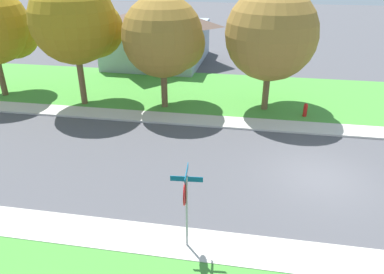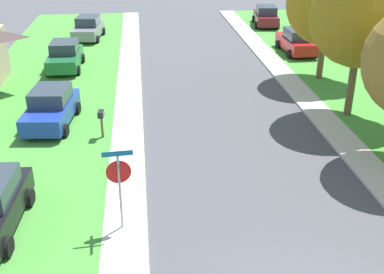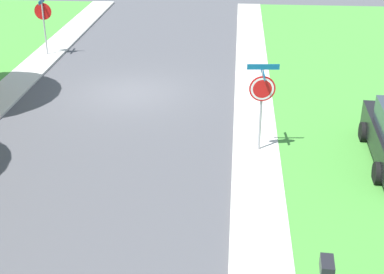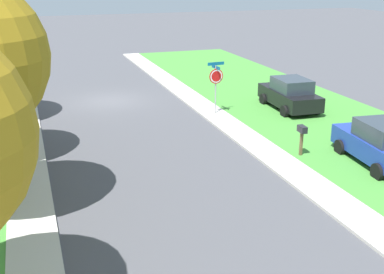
{
  "view_description": "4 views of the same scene",
  "coord_description": "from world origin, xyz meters",
  "px_view_note": "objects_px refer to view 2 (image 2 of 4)",
  "views": [
    {
      "loc": [
        -13.17,
        3.03,
        8.08
      ],
      "look_at": [
        -0.02,
        5.28,
        1.4
      ],
      "focal_mm": 34.12,
      "sensor_mm": 36.0,
      "label": 1
    },
    {
      "loc": [
        -3.97,
        -8.22,
        9.18
      ],
      "look_at": [
        -2.18,
        8.26,
        1.4
      ],
      "focal_mm": 45.41,
      "sensor_mm": 36.0,
      "label": 2
    },
    {
      "loc": [
        -4.01,
        19.79,
        7.66
      ],
      "look_at": [
        -2.93,
        6.69,
        1.4
      ],
      "focal_mm": 52.1,
      "sensor_mm": 36.0,
      "label": 3
    },
    {
      "loc": [
        4.41,
        27.72,
        7.16
      ],
      "look_at": [
        -1.1,
        11.62,
        1.4
      ],
      "focal_mm": 46.06,
      "sensor_mm": 36.0,
      "label": 4
    }
  ],
  "objects_px": {
    "car_red_far_down_street": "(297,41)",
    "car_green_behind_trees": "(65,56)",
    "tree_sidewalk_far": "(368,20)",
    "car_blue_across_road": "(51,108)",
    "car_grey_driveway_right": "(88,28)",
    "stop_sign_far_corner": "(119,177)",
    "tree_sidewalk_mid": "(333,7)",
    "car_maroon_kerbside_mid": "(266,16)",
    "mailbox": "(101,118)"
  },
  "relations": [
    {
      "from": "car_blue_across_road",
      "to": "car_grey_driveway_right",
      "type": "height_order",
      "value": "same"
    },
    {
      "from": "car_blue_across_road",
      "to": "car_red_far_down_street",
      "type": "height_order",
      "value": "same"
    },
    {
      "from": "stop_sign_far_corner",
      "to": "car_maroon_kerbside_mid",
      "type": "bearing_deg",
      "value": 67.6
    },
    {
      "from": "car_grey_driveway_right",
      "to": "tree_sidewalk_mid",
      "type": "height_order",
      "value": "tree_sidewalk_mid"
    },
    {
      "from": "car_grey_driveway_right",
      "to": "tree_sidewalk_far",
      "type": "relative_size",
      "value": 0.62
    },
    {
      "from": "car_blue_across_road",
      "to": "car_red_far_down_street",
      "type": "distance_m",
      "value": 18.65
    },
    {
      "from": "car_maroon_kerbside_mid",
      "to": "mailbox",
      "type": "xyz_separation_m",
      "value": [
        -12.72,
        -21.58,
        0.14
      ]
    },
    {
      "from": "tree_sidewalk_far",
      "to": "car_maroon_kerbside_mid",
      "type": "bearing_deg",
      "value": 88.11
    },
    {
      "from": "car_maroon_kerbside_mid",
      "to": "tree_sidewalk_mid",
      "type": "xyz_separation_m",
      "value": [
        -0.11,
        -14.75,
        3.36
      ]
    },
    {
      "from": "stop_sign_far_corner",
      "to": "car_red_far_down_street",
      "type": "bearing_deg",
      "value": 59.07
    },
    {
      "from": "car_green_behind_trees",
      "to": "tree_sidewalk_far",
      "type": "xyz_separation_m",
      "value": [
        14.94,
        -9.45,
        3.83
      ]
    },
    {
      "from": "car_green_behind_trees",
      "to": "mailbox",
      "type": "distance_m",
      "value": 11.01
    },
    {
      "from": "mailbox",
      "to": "car_red_far_down_street",
      "type": "bearing_deg",
      "value": 44.95
    },
    {
      "from": "car_blue_across_road",
      "to": "tree_sidewalk_far",
      "type": "relative_size",
      "value": 0.62
    },
    {
      "from": "car_red_far_down_street",
      "to": "tree_sidewalk_far",
      "type": "relative_size",
      "value": 0.6
    },
    {
      "from": "car_red_far_down_street",
      "to": "car_green_behind_trees",
      "type": "distance_m",
      "value": 15.73
    },
    {
      "from": "tree_sidewalk_far",
      "to": "mailbox",
      "type": "bearing_deg",
      "value": -174.4
    },
    {
      "from": "tree_sidewalk_mid",
      "to": "stop_sign_far_corner",
      "type": "bearing_deg",
      "value": -130.31
    },
    {
      "from": "stop_sign_far_corner",
      "to": "car_red_far_down_street",
      "type": "height_order",
      "value": "stop_sign_far_corner"
    },
    {
      "from": "tree_sidewalk_far",
      "to": "car_blue_across_road",
      "type": "bearing_deg",
      "value": 177.66
    },
    {
      "from": "car_red_far_down_street",
      "to": "mailbox",
      "type": "relative_size",
      "value": 3.31
    },
    {
      "from": "car_maroon_kerbside_mid",
      "to": "car_green_behind_trees",
      "type": "height_order",
      "value": "same"
    },
    {
      "from": "car_green_behind_trees",
      "to": "tree_sidewalk_mid",
      "type": "distance_m",
      "value": 16.31
    },
    {
      "from": "stop_sign_far_corner",
      "to": "tree_sidewalk_far",
      "type": "xyz_separation_m",
      "value": [
        11.05,
        8.03,
        2.82
      ]
    },
    {
      "from": "tree_sidewalk_mid",
      "to": "car_red_far_down_street",
      "type": "bearing_deg",
      "value": 89.09
    },
    {
      "from": "car_red_far_down_street",
      "to": "car_grey_driveway_right",
      "type": "distance_m",
      "value": 15.9
    },
    {
      "from": "stop_sign_far_corner",
      "to": "tree_sidewalk_mid",
      "type": "relative_size",
      "value": 0.41
    },
    {
      "from": "stop_sign_far_corner",
      "to": "car_green_behind_trees",
      "type": "height_order",
      "value": "stop_sign_far_corner"
    },
    {
      "from": "car_red_far_down_street",
      "to": "tree_sidewalk_far",
      "type": "xyz_separation_m",
      "value": [
        -0.66,
        -11.5,
        3.83
      ]
    },
    {
      "from": "tree_sidewalk_mid",
      "to": "mailbox",
      "type": "distance_m",
      "value": 14.7
    },
    {
      "from": "mailbox",
      "to": "tree_sidewalk_mid",
      "type": "bearing_deg",
      "value": 28.45
    },
    {
      "from": "stop_sign_far_corner",
      "to": "tree_sidewalk_mid",
      "type": "distance_m",
      "value": 18.1
    },
    {
      "from": "car_green_behind_trees",
      "to": "tree_sidewalk_mid",
      "type": "height_order",
      "value": "tree_sidewalk_mid"
    },
    {
      "from": "car_maroon_kerbside_mid",
      "to": "car_grey_driveway_right",
      "type": "bearing_deg",
      "value": -168.15
    },
    {
      "from": "car_green_behind_trees",
      "to": "tree_sidewalk_mid",
      "type": "xyz_separation_m",
      "value": [
        15.5,
        -3.79,
        3.36
      ]
    },
    {
      "from": "car_blue_across_road",
      "to": "car_green_behind_trees",
      "type": "relative_size",
      "value": 1.03
    },
    {
      "from": "car_maroon_kerbside_mid",
      "to": "mailbox",
      "type": "distance_m",
      "value": 25.06
    },
    {
      "from": "car_maroon_kerbside_mid",
      "to": "mailbox",
      "type": "bearing_deg",
      "value": -120.52
    },
    {
      "from": "car_blue_across_road",
      "to": "mailbox",
      "type": "distance_m",
      "value": 3.0
    },
    {
      "from": "car_red_far_down_street",
      "to": "car_green_behind_trees",
      "type": "height_order",
      "value": "same"
    },
    {
      "from": "car_maroon_kerbside_mid",
      "to": "tree_sidewalk_mid",
      "type": "bearing_deg",
      "value": -90.43
    },
    {
      "from": "tree_sidewalk_far",
      "to": "car_grey_driveway_right",
      "type": "bearing_deg",
      "value": 129.3
    },
    {
      "from": "car_maroon_kerbside_mid",
      "to": "car_blue_across_road",
      "type": "bearing_deg",
      "value": -127.38
    },
    {
      "from": "tree_sidewalk_mid",
      "to": "tree_sidewalk_far",
      "type": "distance_m",
      "value": 5.7
    },
    {
      "from": "stop_sign_far_corner",
      "to": "car_grey_driveway_right",
      "type": "relative_size",
      "value": 0.62
    },
    {
      "from": "car_green_behind_trees",
      "to": "tree_sidewalk_far",
      "type": "relative_size",
      "value": 0.6
    },
    {
      "from": "stop_sign_far_corner",
      "to": "tree_sidewalk_mid",
      "type": "bearing_deg",
      "value": 49.69
    },
    {
      "from": "car_red_far_down_street",
      "to": "car_maroon_kerbside_mid",
      "type": "bearing_deg",
      "value": 89.88
    },
    {
      "from": "stop_sign_far_corner",
      "to": "mailbox",
      "type": "height_order",
      "value": "stop_sign_far_corner"
    },
    {
      "from": "stop_sign_far_corner",
      "to": "car_grey_driveway_right",
      "type": "height_order",
      "value": "stop_sign_far_corner"
    }
  ]
}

